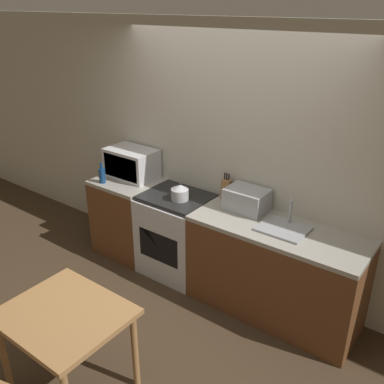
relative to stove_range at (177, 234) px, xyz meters
The scene contains 12 objects.
ground_plane 1.08m from the stove_range, 63.31° to the right, with size 16.00×16.00×0.00m, color #3D2D1E.
wall_back 1.02m from the stove_range, 37.70° to the left, with size 10.00×0.06×2.60m.
counter_left_run 0.70m from the stove_range, behind, with size 0.70×0.62×0.90m.
counter_right_run 1.14m from the stove_range, ahead, with size 1.59×0.62×0.90m.
stove_range is the anchor object (origin of this frame).
kettle 0.54m from the stove_range, 30.18° to the right, with size 0.18×0.18×0.19m.
microwave 0.95m from the stove_range, behind, with size 0.56×0.37×0.33m.
bottle 1.04m from the stove_range, 166.01° to the right, with size 0.07×0.07×0.23m.
knife_block 0.76m from the stove_range, 28.28° to the left, with size 0.09×0.06×0.28m.
toaster_oven 0.94m from the stove_range, 10.94° to the left, with size 0.39×0.29×0.21m.
sink_basin 1.28m from the stove_range, ahead, with size 0.42×0.35×0.24m.
dining_table 1.76m from the stove_range, 78.32° to the right, with size 0.85×0.73×0.73m.
Camera 1 is at (2.06, -2.21, 2.73)m, focal length 40.00 mm.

